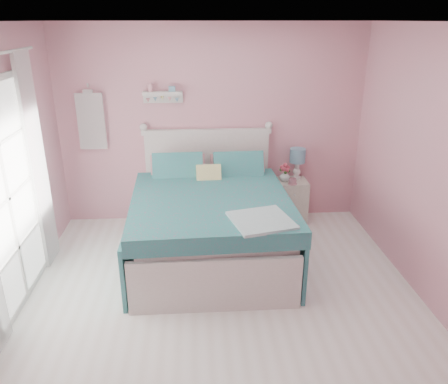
{
  "coord_description": "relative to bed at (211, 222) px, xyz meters",
  "views": [
    {
      "loc": [
        -0.23,
        -3.43,
        2.62
      ],
      "look_at": [
        0.09,
        1.2,
        0.78
      ],
      "focal_mm": 35.0,
      "sensor_mm": 36.0,
      "label": 1
    }
  ],
  "objects": [
    {
      "name": "floor",
      "position": [
        0.07,
        -1.15,
        -0.42
      ],
      "size": [
        4.5,
        4.5,
        0.0
      ],
      "primitive_type": "plane",
      "color": "white",
      "rests_on": "ground"
    },
    {
      "name": "room_shell",
      "position": [
        0.07,
        -1.15,
        1.16
      ],
      "size": [
        4.5,
        4.5,
        4.5
      ],
      "color": "pink",
      "rests_on": "floor"
    },
    {
      "name": "bed",
      "position": [
        0.0,
        0.0,
        0.0
      ],
      "size": [
        1.78,
        2.22,
        1.27
      ],
      "rotation": [
        0.0,
        0.0,
        0.03
      ],
      "color": "silver",
      "rests_on": "floor"
    },
    {
      "name": "nightstand",
      "position": [
        1.14,
        0.88,
        -0.12
      ],
      "size": [
        0.41,
        0.4,
        0.59
      ],
      "color": "beige",
      "rests_on": "floor"
    },
    {
      "name": "table_lamp",
      "position": [
        1.22,
        0.97,
        0.46
      ],
      "size": [
        0.21,
        0.21,
        0.42
      ],
      "color": "white",
      "rests_on": "nightstand"
    },
    {
      "name": "vase",
      "position": [
        1.03,
        0.87,
        0.24
      ],
      "size": [
        0.14,
        0.14,
        0.15
      ],
      "primitive_type": "imported",
      "rotation": [
        0.0,
        0.0,
        0.01
      ],
      "color": "white",
      "rests_on": "nightstand"
    },
    {
      "name": "teacup",
      "position": [
        1.12,
        0.74,
        0.21
      ],
      "size": [
        0.13,
        0.13,
        0.08
      ],
      "primitive_type": "imported",
      "rotation": [
        0.0,
        0.0,
        -0.29
      ],
      "color": "#C28293",
      "rests_on": "nightstand"
    },
    {
      "name": "roses",
      "position": [
        1.03,
        0.86,
        0.36
      ],
      "size": [
        0.14,
        0.11,
        0.12
      ],
      "color": "#CB4559",
      "rests_on": "vase"
    },
    {
      "name": "wall_shelf",
      "position": [
        -0.55,
        1.04,
        1.31
      ],
      "size": [
        0.5,
        0.15,
        0.25
      ],
      "color": "silver",
      "rests_on": "room_shell"
    },
    {
      "name": "hanging_dress",
      "position": [
        -1.48,
        1.03,
        0.98
      ],
      "size": [
        0.34,
        0.03,
        0.72
      ],
      "primitive_type": "cube",
      "color": "white",
      "rests_on": "room_shell"
    },
    {
      "name": "french_door",
      "position": [
        -1.9,
        -0.75,
        0.65
      ],
      "size": [
        0.04,
        1.32,
        2.16
      ],
      "color": "silver",
      "rests_on": "floor"
    },
    {
      "name": "curtain_far",
      "position": [
        -1.84,
        -0.01,
        0.76
      ],
      "size": [
        0.04,
        0.4,
        2.32
      ],
      "primitive_type": "cube",
      "color": "white",
      "rests_on": "floor"
    }
  ]
}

